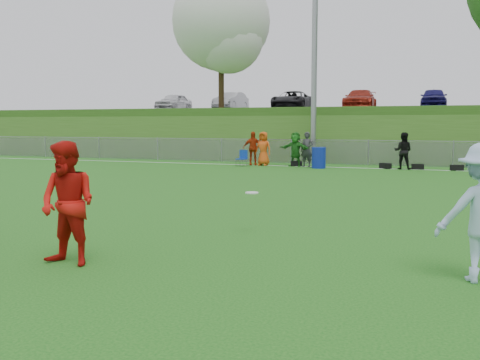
% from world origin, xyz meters
% --- Properties ---
extents(ground, '(120.00, 120.00, 0.00)m').
position_xyz_m(ground, '(0.00, 0.00, 0.00)').
color(ground, '#125815').
rests_on(ground, ground).
extents(sideline_far, '(60.00, 0.10, 0.01)m').
position_xyz_m(sideline_far, '(0.00, 18.00, 0.01)').
color(sideline_far, white).
rests_on(sideline_far, ground).
extents(fence, '(58.00, 0.06, 1.30)m').
position_xyz_m(fence, '(0.00, 20.00, 0.65)').
color(fence, gray).
rests_on(fence, ground).
extents(light_pole, '(1.20, 0.40, 12.15)m').
position_xyz_m(light_pole, '(-3.00, 20.80, 6.71)').
color(light_pole, gray).
rests_on(light_pole, ground).
extents(berm, '(120.00, 18.00, 3.00)m').
position_xyz_m(berm, '(0.00, 31.00, 1.50)').
color(berm, '#2D5818').
rests_on(berm, ground).
extents(parking_lot, '(120.00, 12.00, 0.10)m').
position_xyz_m(parking_lot, '(0.00, 33.00, 3.05)').
color(parking_lot, black).
rests_on(parking_lot, berm).
extents(tree_white_flowering, '(6.30, 6.30, 8.78)m').
position_xyz_m(tree_white_flowering, '(-9.84, 24.92, 8.32)').
color(tree_white_flowering, black).
rests_on(tree_white_flowering, berm).
extents(car_row, '(32.04, 5.18, 1.44)m').
position_xyz_m(car_row, '(-1.17, 32.00, 3.82)').
color(car_row, silver).
rests_on(car_row, parking_lot).
extents(spectator_row, '(8.26, 0.87, 1.69)m').
position_xyz_m(spectator_row, '(-2.80, 18.00, 0.85)').
color(spectator_row, '#AB2D0B').
rests_on(spectator_row, ground).
extents(gear_bags, '(7.94, 0.58, 0.26)m').
position_xyz_m(gear_bags, '(1.08, 18.10, 0.13)').
color(gear_bags, black).
rests_on(gear_bags, ground).
extents(player_red_center, '(0.94, 0.76, 1.85)m').
position_xyz_m(player_red_center, '(-1.98, -1.12, 0.93)').
color(player_red_center, red).
rests_on(player_red_center, ground).
extents(frisbee, '(0.25, 0.25, 0.02)m').
position_xyz_m(frisbee, '(-0.13, 1.90, 0.80)').
color(frisbee, white).
rests_on(frisbee, ground).
extents(recycling_bin, '(0.70, 0.70, 0.99)m').
position_xyz_m(recycling_bin, '(-1.98, 17.31, 0.49)').
color(recycling_bin, '#0D2395').
rests_on(recycling_bin, ground).
extents(camp_chair, '(0.52, 0.52, 0.80)m').
position_xyz_m(camp_chair, '(-5.81, 17.22, 0.24)').
color(camp_chair, '#0E349C').
rests_on(camp_chair, ground).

